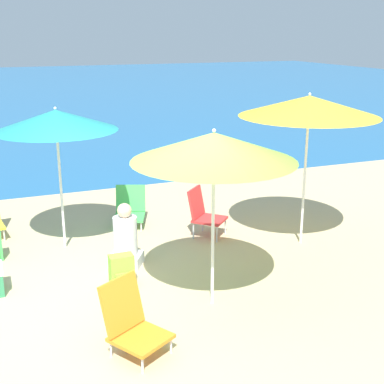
# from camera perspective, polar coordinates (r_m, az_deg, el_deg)

# --- Properties ---
(ground_plane) EXTENTS (60.00, 60.00, 0.00)m
(ground_plane) POSITION_cam_1_polar(r_m,az_deg,el_deg) (6.33, -5.67, -12.04)
(ground_plane) COLOR #C6B284
(sea_water) EXTENTS (60.00, 40.00, 0.01)m
(sea_water) POSITION_cam_1_polar(r_m,az_deg,el_deg) (30.40, -18.97, 10.18)
(sea_water) COLOR #23669E
(sea_water) RESTS_ON ground
(beach_umbrella_yellow) EXTENTS (1.97, 1.97, 2.23)m
(beach_umbrella_yellow) POSITION_cam_1_polar(r_m,az_deg,el_deg) (7.70, 12.38, 8.94)
(beach_umbrella_yellow) COLOR white
(beach_umbrella_yellow) RESTS_ON ground
(beach_umbrella_teal) EXTENTS (1.70, 1.70, 2.06)m
(beach_umbrella_teal) POSITION_cam_1_polar(r_m,az_deg,el_deg) (7.60, -14.32, 7.42)
(beach_umbrella_teal) COLOR white
(beach_umbrella_teal) RESTS_ON ground
(beach_umbrella_lime) EXTENTS (1.81, 1.81, 2.06)m
(beach_umbrella_lime) POSITION_cam_1_polar(r_m,az_deg,el_deg) (5.73, 2.35, 4.81)
(beach_umbrella_lime) COLOR white
(beach_umbrella_lime) RESTS_ON ground
(beach_chair_orange) EXTENTS (0.71, 0.74, 0.73)m
(beach_chair_orange) POSITION_cam_1_polar(r_m,az_deg,el_deg) (5.40, -6.51, -13.50)
(beach_chair_orange) COLOR silver
(beach_chair_orange) RESTS_ON ground
(beach_chair_green) EXTENTS (0.65, 0.69, 0.63)m
(beach_chair_green) POSITION_cam_1_polar(r_m,az_deg,el_deg) (8.77, -6.63, -1.72)
(beach_chair_green) COLOR silver
(beach_chair_green) RESTS_ON ground
(beach_chair_red) EXTENTS (0.67, 0.67, 0.75)m
(beach_chair_red) POSITION_cam_1_polar(r_m,az_deg,el_deg) (8.20, 1.20, -2.10)
(beach_chair_red) COLOR silver
(beach_chair_red) RESTS_ON ground
(person_seated_near) EXTENTS (0.54, 0.52, 0.88)m
(person_seated_near) POSITION_cam_1_polar(r_m,az_deg,el_deg) (7.24, -7.11, -5.13)
(person_seated_near) COLOR silver
(person_seated_near) RESTS_ON ground
(backpack_lime) EXTENTS (0.30, 0.21, 0.41)m
(backpack_lime) POSITION_cam_1_polar(r_m,az_deg,el_deg) (6.73, -7.50, -8.37)
(backpack_lime) COLOR #8ECC3D
(backpack_lime) RESTS_ON ground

